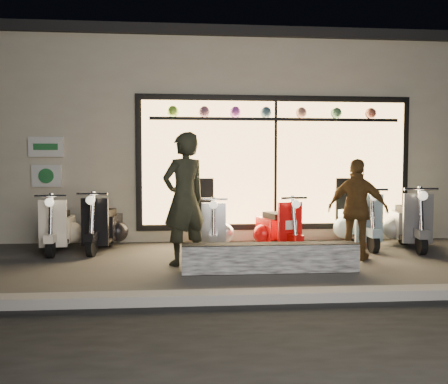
{
  "coord_description": "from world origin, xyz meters",
  "views": [
    {
      "loc": [
        -0.89,
        -6.57,
        1.43
      ],
      "look_at": [
        -0.32,
        0.6,
        1.05
      ],
      "focal_mm": 35.0,
      "sensor_mm": 36.0,
      "label": 1
    }
  ],
  "objects_px": {
    "scooter_silver": "(214,229)",
    "man": "(184,199)",
    "graffiti_barrier": "(270,258)",
    "woman": "(357,209)",
    "scooter_red": "(276,229)"
  },
  "relations": [
    {
      "from": "scooter_silver",
      "to": "man",
      "type": "distance_m",
      "value": 1.47
    },
    {
      "from": "scooter_silver",
      "to": "man",
      "type": "height_order",
      "value": "man"
    },
    {
      "from": "graffiti_barrier",
      "to": "woman",
      "type": "distance_m",
      "value": 1.78
    },
    {
      "from": "scooter_silver",
      "to": "woman",
      "type": "xyz_separation_m",
      "value": [
        2.19,
        -1.11,
        0.43
      ]
    },
    {
      "from": "graffiti_barrier",
      "to": "scooter_silver",
      "type": "xyz_separation_m",
      "value": [
        -0.67,
        1.82,
        0.17
      ]
    },
    {
      "from": "scooter_red",
      "to": "man",
      "type": "bearing_deg",
      "value": -163.49
    },
    {
      "from": "graffiti_barrier",
      "to": "man",
      "type": "bearing_deg",
      "value": 153.48
    },
    {
      "from": "scooter_red",
      "to": "woman",
      "type": "relative_size",
      "value": 0.83
    },
    {
      "from": "graffiti_barrier",
      "to": "woman",
      "type": "relative_size",
      "value": 1.53
    },
    {
      "from": "graffiti_barrier",
      "to": "scooter_red",
      "type": "distance_m",
      "value": 1.65
    },
    {
      "from": "graffiti_barrier",
      "to": "scooter_red",
      "type": "bearing_deg",
      "value": 75.69
    },
    {
      "from": "scooter_silver",
      "to": "woman",
      "type": "distance_m",
      "value": 2.49
    },
    {
      "from": "graffiti_barrier",
      "to": "man",
      "type": "height_order",
      "value": "man"
    },
    {
      "from": "man",
      "to": "woman",
      "type": "xyz_separation_m",
      "value": [
        2.71,
        0.12,
        -0.19
      ]
    },
    {
      "from": "man",
      "to": "graffiti_barrier",
      "type": "bearing_deg",
      "value": 119.26
    }
  ]
}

